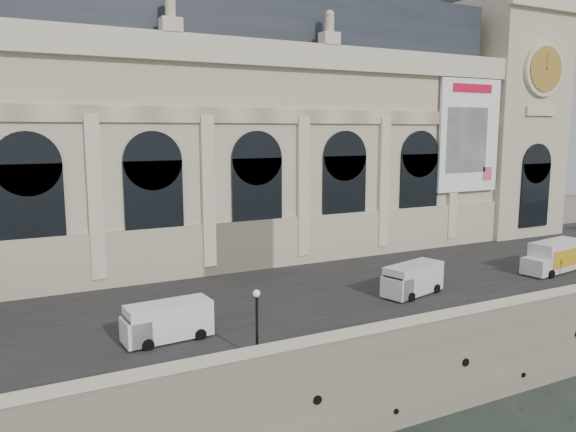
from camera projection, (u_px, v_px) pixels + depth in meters
The scene contains 10 objects.
ground at pixel (441, 417), 38.83m from camera, with size 260.00×260.00×0.00m, color black.
quay at pixel (244, 267), 69.09m from camera, with size 160.00×70.00×6.00m, color gray.
street at pixel (335, 284), 50.20m from camera, with size 160.00×24.00×0.06m, color #2D2D2D.
parapet at pixel (439, 323), 38.36m from camera, with size 160.00×1.40×1.21m.
museum at pixel (205, 129), 60.20m from camera, with size 69.00×18.70×29.10m.
clock_pavilion at pixel (496, 102), 75.25m from camera, with size 13.00×14.72×36.70m.
van_b at pixel (164, 322), 36.44m from camera, with size 5.83×2.66×2.54m.
van_c at pixel (411, 280), 46.54m from camera, with size 6.25×3.66×2.62m.
box_truck at pixel (554, 257), 54.23m from camera, with size 7.78×3.57×3.03m.
lamp_left at pixel (257, 325), 33.41m from camera, with size 0.44×0.44×4.33m.
Camera 1 is at (-26.13, -27.31, 19.66)m, focal length 35.00 mm.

